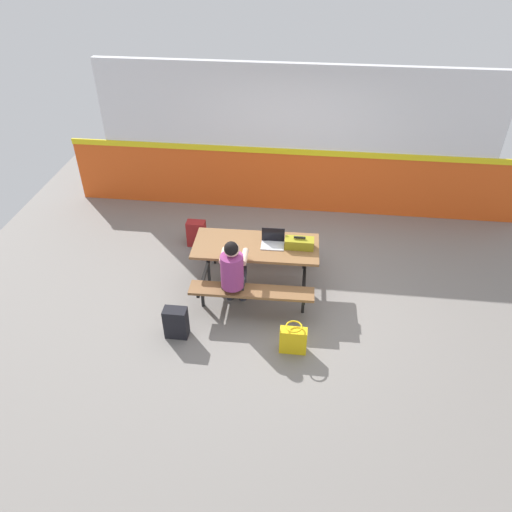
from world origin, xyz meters
name	(u,v)px	position (x,y,z in m)	size (l,w,h in m)	color
ground_plane	(283,288)	(0.00, 0.00, -0.01)	(10.00, 10.00, 0.02)	gray
accent_backdrop	(295,145)	(0.00, 2.35, 1.25)	(8.00, 0.14, 2.60)	#E55119
picnic_table_main	(256,255)	(-0.41, 0.00, 0.57)	(1.77, 1.58, 0.74)	brown
student_nearer	(233,270)	(-0.64, -0.56, 0.71)	(0.37, 0.53, 1.21)	#2D2D38
laptop_silver	(273,242)	(-0.18, 0.04, 0.79)	(0.32, 0.23, 0.22)	silver
toolbox_grey	(299,243)	(0.20, 0.01, 0.81)	(0.40, 0.18, 0.18)	olive
backpack_dark	(176,322)	(-1.32, -1.12, 0.22)	(0.30, 0.22, 0.44)	black
tote_bag_bright	(293,340)	(0.21, -1.23, 0.19)	(0.34, 0.21, 0.43)	yellow
satchel_spare	(197,233)	(-1.50, 0.97, 0.22)	(0.30, 0.22, 0.44)	maroon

